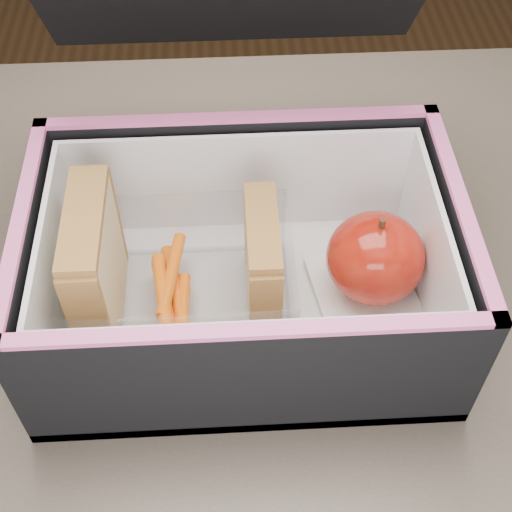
% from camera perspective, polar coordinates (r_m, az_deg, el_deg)
% --- Properties ---
extents(kitchen_table, '(1.20, 0.80, 0.75)m').
position_cam_1_polar(kitchen_table, '(0.68, -1.41, -10.62)').
color(kitchen_table, brown).
rests_on(kitchen_table, ground).
extents(lunch_bag, '(0.33, 0.34, 0.30)m').
position_cam_1_polar(lunch_bag, '(0.56, -1.00, 0.09)').
color(lunch_bag, black).
rests_on(lunch_bag, kitchen_table).
extents(plastic_tub, '(0.18, 0.13, 0.07)m').
position_cam_1_polar(plastic_tub, '(0.57, -5.97, -1.97)').
color(plastic_tub, white).
rests_on(plastic_tub, lunch_bag).
extents(sandwich_left, '(0.03, 0.10, 0.11)m').
position_cam_1_polar(sandwich_left, '(0.56, -12.72, -0.75)').
color(sandwich_left, beige).
rests_on(sandwich_left, plastic_tub).
extents(sandwich_right, '(0.02, 0.09, 0.10)m').
position_cam_1_polar(sandwich_right, '(0.56, 0.51, -0.74)').
color(sandwich_right, beige).
rests_on(sandwich_right, plastic_tub).
extents(carrot_sticks, '(0.04, 0.13, 0.03)m').
position_cam_1_polar(carrot_sticks, '(0.58, -6.73, -3.83)').
color(carrot_sticks, '#E0591C').
rests_on(carrot_sticks, plastic_tub).
extents(paper_napkin, '(0.10, 0.10, 0.01)m').
position_cam_1_polar(paper_napkin, '(0.61, 8.57, -2.77)').
color(paper_napkin, white).
rests_on(paper_napkin, lunch_bag).
extents(red_apple, '(0.10, 0.10, 0.08)m').
position_cam_1_polar(red_apple, '(0.58, 9.51, -0.15)').
color(red_apple, '#880A04').
rests_on(red_apple, paper_napkin).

